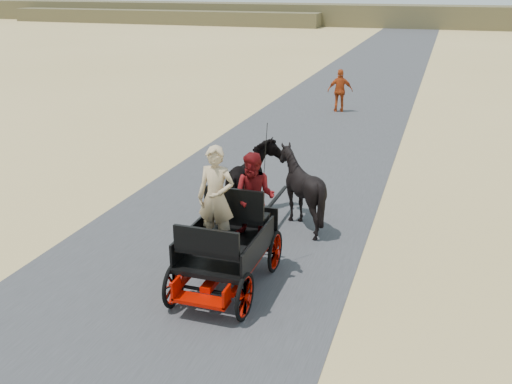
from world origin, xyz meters
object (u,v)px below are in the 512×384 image
(carriage, at_px, (227,267))
(horse_left, at_px, (252,183))
(pedestrian, at_px, (340,91))
(horse_right, at_px, (300,189))

(carriage, bearing_deg, horse_left, 100.39)
(carriage, distance_m, pedestrian, 14.75)
(carriage, height_order, pedestrian, pedestrian)
(horse_left, bearing_deg, carriage, 100.39)
(horse_right, xyz_separation_m, pedestrian, (-1.29, 11.73, 0.01))
(horse_left, xyz_separation_m, pedestrian, (-0.19, 11.73, 0.02))
(horse_left, height_order, horse_right, horse_right)
(horse_right, bearing_deg, carriage, 79.61)
(carriage, relative_size, horse_right, 1.41)
(horse_right, bearing_deg, horse_left, 0.00)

